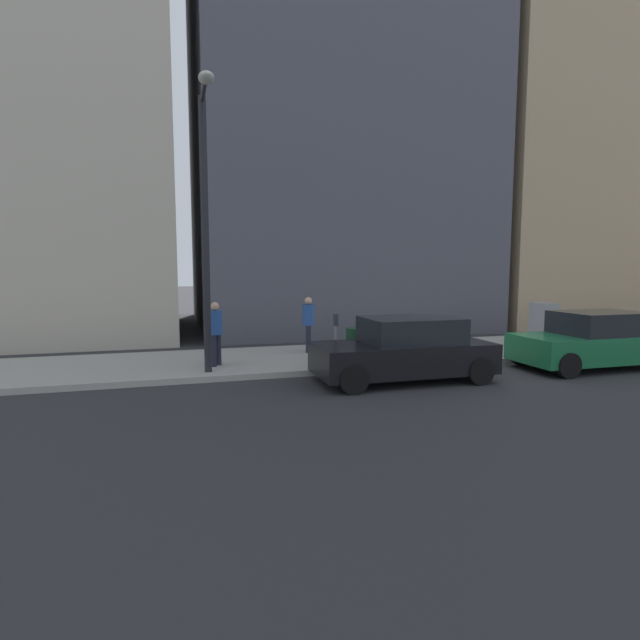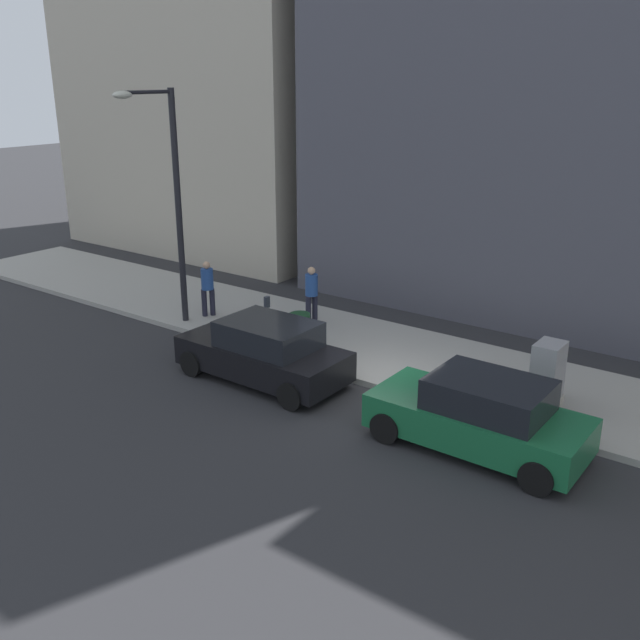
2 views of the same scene
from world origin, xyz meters
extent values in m
plane|color=#2B2B2D|center=(0.00, 0.00, 0.00)|extent=(120.00, 120.00, 0.00)
cube|color=#9E9B93|center=(2.00, 0.00, 0.07)|extent=(4.00, 36.00, 0.15)
cube|color=#196038|center=(-1.14, -3.13, 0.57)|extent=(1.82, 4.21, 0.70)
cube|color=black|center=(-1.14, -3.33, 1.22)|extent=(1.61, 2.21, 0.60)
cylinder|color=black|center=(-1.98, -1.57, 0.32)|extent=(0.22, 0.64, 0.64)
cylinder|color=black|center=(-0.28, -1.58, 0.32)|extent=(0.22, 0.64, 0.64)
cylinder|color=black|center=(-0.30, -4.68, 0.32)|extent=(0.22, 0.64, 0.64)
cube|color=black|center=(-1.10, 2.42, 0.57)|extent=(1.82, 4.21, 0.70)
cube|color=black|center=(-1.10, 2.22, 1.22)|extent=(1.61, 2.21, 0.60)
cylinder|color=black|center=(-1.94, 3.97, 0.32)|extent=(0.22, 0.64, 0.64)
cylinder|color=black|center=(-0.24, 3.96, 0.32)|extent=(0.22, 0.64, 0.64)
cylinder|color=black|center=(-1.96, 0.87, 0.32)|extent=(0.22, 0.64, 0.64)
cylinder|color=black|center=(-0.26, 0.86, 0.32)|extent=(0.22, 0.64, 0.64)
cylinder|color=slate|center=(0.45, 3.59, 0.68)|extent=(0.07, 0.07, 1.05)
cube|color=#2D333D|center=(0.45, 3.59, 1.35)|extent=(0.14, 0.10, 0.30)
cube|color=#A8A399|center=(1.30, -3.62, 0.24)|extent=(0.83, 0.61, 0.18)
cube|color=#939399|center=(1.30, -3.62, 0.96)|extent=(0.75, 0.55, 1.25)
cylinder|color=black|center=(0.55, 6.84, 3.40)|extent=(0.18, 0.18, 6.50)
cylinder|color=black|center=(-0.25, 6.84, 6.55)|extent=(1.60, 0.10, 0.10)
ellipsoid|color=beige|center=(-1.05, 6.84, 6.50)|extent=(0.56, 0.32, 0.20)
cylinder|color=#14381E|center=(0.90, 2.86, 0.60)|extent=(0.56, 0.56, 0.90)
cylinder|color=#1E1E2D|center=(2.72, 3.72, 0.56)|extent=(0.16, 0.16, 0.82)
cylinder|color=#1E1E2D|center=(2.48, 3.78, 0.56)|extent=(0.16, 0.16, 0.82)
cylinder|color=#23478C|center=(2.60, 3.75, 1.28)|extent=(0.36, 0.36, 0.62)
sphere|color=tan|center=(2.60, 3.75, 1.70)|extent=(0.22, 0.22, 0.22)
cylinder|color=#1E1E2D|center=(1.17, 6.66, 0.56)|extent=(0.16, 0.16, 0.82)
cylinder|color=#1E1E2D|center=(1.37, 6.53, 0.56)|extent=(0.16, 0.16, 0.82)
cylinder|color=#23478C|center=(1.27, 6.60, 1.28)|extent=(0.36, 0.36, 0.62)
sphere|color=tan|center=(1.27, 6.60, 1.70)|extent=(0.22, 0.22, 0.22)
cube|color=tan|center=(11.71, -12.12, 10.30)|extent=(12.42, 12.42, 20.60)
cube|color=#4C4C56|center=(11.50, 0.55, 13.39)|extent=(12.00, 12.00, 26.78)
cube|color=#BCB29E|center=(11.49, 13.46, 12.91)|extent=(11.98, 11.98, 25.82)
camera|label=1|loc=(-11.76, 7.58, 2.71)|focal=28.00mm
camera|label=2|loc=(-12.98, -8.07, 7.01)|focal=40.00mm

